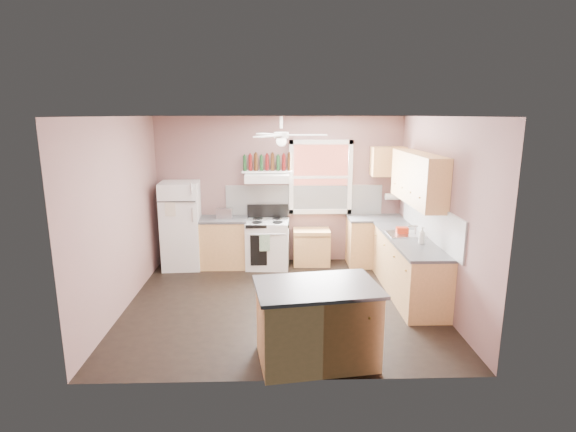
{
  "coord_description": "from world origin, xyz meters",
  "views": [
    {
      "loc": [
        -0.09,
        -6.21,
        2.72
      ],
      "look_at": [
        0.1,
        0.3,
        1.25
      ],
      "focal_mm": 28.0,
      "sensor_mm": 36.0,
      "label": 1
    }
  ],
  "objects_px": {
    "cart": "(312,247)",
    "island": "(317,325)",
    "toaster": "(224,213)",
    "stove": "(268,244)",
    "refrigerator": "(181,225)"
  },
  "relations": [
    {
      "from": "toaster",
      "to": "stove",
      "type": "bearing_deg",
      "value": -5.4
    },
    {
      "from": "island",
      "to": "refrigerator",
      "type": "bearing_deg",
      "value": 115.03
    },
    {
      "from": "refrigerator",
      "to": "cart",
      "type": "relative_size",
      "value": 2.37
    },
    {
      "from": "cart",
      "to": "island",
      "type": "bearing_deg",
      "value": -92.71
    },
    {
      "from": "stove",
      "to": "island",
      "type": "height_order",
      "value": "same"
    },
    {
      "from": "refrigerator",
      "to": "stove",
      "type": "height_order",
      "value": "refrigerator"
    },
    {
      "from": "stove",
      "to": "cart",
      "type": "xyz_separation_m",
      "value": [
        0.81,
        0.11,
        -0.1
      ]
    },
    {
      "from": "stove",
      "to": "island",
      "type": "relative_size",
      "value": 0.68
    },
    {
      "from": "refrigerator",
      "to": "stove",
      "type": "xyz_separation_m",
      "value": [
        1.55,
        -0.02,
        -0.35
      ]
    },
    {
      "from": "stove",
      "to": "island",
      "type": "distance_m",
      "value": 3.29
    },
    {
      "from": "refrigerator",
      "to": "island",
      "type": "distance_m",
      "value": 3.92
    },
    {
      "from": "toaster",
      "to": "cart",
      "type": "xyz_separation_m",
      "value": [
        1.58,
        0.06,
        -0.66
      ]
    },
    {
      "from": "toaster",
      "to": "stove",
      "type": "relative_size",
      "value": 0.33
    },
    {
      "from": "refrigerator",
      "to": "stove",
      "type": "bearing_deg",
      "value": -3.8
    },
    {
      "from": "stove",
      "to": "refrigerator",
      "type": "bearing_deg",
      "value": -176.81
    }
  ]
}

